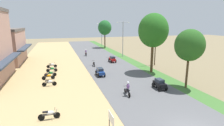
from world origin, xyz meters
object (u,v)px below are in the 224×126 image
parked_motorbike_fourth (50,73)px  median_tree_nearest (190,45)px  median_tree_second (153,31)px  parked_motorbike_nearest (49,114)px  utility_pole_near (156,39)px  parked_motorbike_fifth (52,69)px  car_sedan_blue (100,71)px  motorbike_ahead_third (86,53)px  parked_motorbike_third (48,76)px  streetlamp_near (123,37)px  car_hatchback_black (160,84)px  motorbike_foreground_rider (128,89)px  streetlamp_mid (102,33)px  parked_motorbike_second (49,82)px  motorbike_ahead_second (94,63)px  car_sedan_red (112,59)px  street_signboard (111,119)px  median_tree_third (105,28)px  parked_motorbike_sixth (52,65)px

parked_motorbike_fourth → median_tree_nearest: bearing=-31.3°
median_tree_nearest → median_tree_second: 7.88m
parked_motorbike_nearest → utility_pole_near: (18.78, 15.33, 4.41)m
utility_pole_near → parked_motorbike_fifth: bearing=178.7°
utility_pole_near → car_sedan_blue: utility_pole_near is taller
parked_motorbike_fifth → utility_pole_near: 19.35m
parked_motorbike_fourth → motorbike_ahead_third: (7.85, 15.77, 0.30)m
parked_motorbike_third → streetlamp_near: streetlamp_near is taller
car_hatchback_black → parked_motorbike_nearest: bearing=-164.1°
motorbike_foreground_rider → median_tree_second: bearing=47.1°
median_tree_nearest → streetlamp_mid: streetlamp_mid is taller
parked_motorbike_second → motorbike_ahead_second: (7.59, 9.05, 0.02)m
parked_motorbike_second → motorbike_ahead_second: motorbike_ahead_second is taller
car_sedan_red → median_tree_second: bearing=-67.0°
parked_motorbike_second → streetlamp_near: bearing=46.0°
car_hatchback_black → streetlamp_mid: bearing=85.6°
parked_motorbike_third → street_signboard: (4.89, -14.81, 0.55)m
parked_motorbike_second → median_tree_second: 17.16m
parked_motorbike_third → car_sedan_blue: bearing=-2.8°
parked_motorbike_second → streetlamp_mid: 41.32m
parked_motorbike_nearest → streetlamp_mid: bearing=71.0°
streetlamp_near → streetlamp_mid: (0.00, 20.99, -0.19)m
car_hatchback_black → motorbike_foreground_rider: motorbike_foreground_rider is taller
median_tree_third → car_sedan_blue: (-8.86, -30.62, -5.70)m
car_hatchback_black → parked_motorbike_second: bearing=158.8°
parked_motorbike_fourth → car_sedan_red: (11.92, 6.95, 0.19)m
parked_motorbike_nearest → median_tree_nearest: 17.14m
parked_motorbike_third → parked_motorbike_fifth: bearing=84.6°
motorbike_foreground_rider → parked_motorbike_fifth: bearing=122.5°
parked_motorbike_nearest → streetlamp_near: size_ratio=0.22×
median_tree_third → motorbike_foreground_rider: (-7.73, -39.00, -5.59)m
parked_motorbike_third → car_sedan_red: size_ratio=0.80×
motorbike_foreground_rider → utility_pole_near: bearing=49.7°
parked_motorbike_third → motorbike_ahead_third: 19.07m
utility_pole_near → car_sedan_red: (-7.08, 4.68, -4.22)m
median_tree_nearest → motorbike_ahead_third: (-8.53, 25.73, -4.51)m
parked_motorbike_fourth → parked_motorbike_fifth: same height
parked_motorbike_nearest → car_hatchback_black: bearing=15.9°
parked_motorbike_fifth → motorbike_foreground_rider: 15.33m
motorbike_foreground_rider → motorbike_ahead_third: same height
streetlamp_mid → car_hatchback_black: bearing=-94.4°
parked_motorbike_third → motorbike_foreground_rider: (8.62, -8.74, 0.30)m
parked_motorbike_fourth → streetlamp_near: bearing=37.4°
parked_motorbike_sixth → median_tree_third: bearing=55.3°
streetlamp_near → streetlamp_mid: 20.99m
utility_pole_near → parked_motorbike_sixth: bearing=170.0°
street_signboard → motorbike_foreground_rider: size_ratio=0.83×
parked_motorbike_second → car_sedan_blue: 7.72m
parked_motorbike_fourth → streetlamp_mid: streetlamp_mid is taller
parked_motorbike_fifth → streetlamp_mid: size_ratio=0.23×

